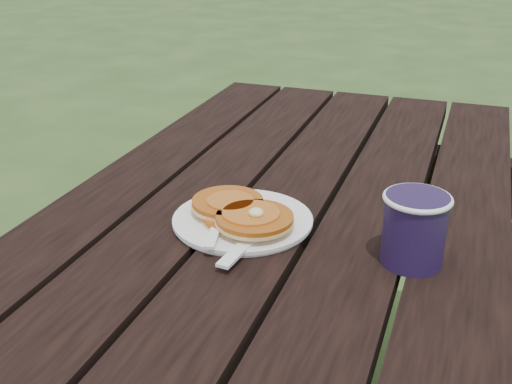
% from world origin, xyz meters
% --- Properties ---
extents(plate, '(0.27, 0.27, 0.01)m').
position_xyz_m(plate, '(-0.04, 0.07, 0.76)').
color(plate, white).
rests_on(plate, picnic_table).
extents(pancake_stack, '(0.18, 0.16, 0.04)m').
position_xyz_m(pancake_stack, '(-0.03, 0.06, 0.77)').
color(pancake_stack, '#B35714').
rests_on(pancake_stack, plate).
extents(knife, '(0.04, 0.18, 0.00)m').
position_xyz_m(knife, '(0.00, 0.00, 0.76)').
color(knife, white).
rests_on(knife, plate).
extents(fork, '(0.07, 0.16, 0.01)m').
position_xyz_m(fork, '(-0.05, -0.00, 0.77)').
color(fork, white).
rests_on(fork, plate).
extents(coffee_cup, '(0.10, 0.10, 0.11)m').
position_xyz_m(coffee_cup, '(0.24, 0.03, 0.81)').
color(coffee_cup, '#1F1237').
rests_on(coffee_cup, picnic_table).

